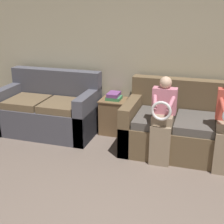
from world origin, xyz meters
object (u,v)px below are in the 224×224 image
couch_main (195,129)px  side_shelf (114,116)px  couch_side (49,111)px  child_left_seated (163,117)px  book_stack (114,96)px

couch_main → side_shelf: bearing=166.8°
couch_side → child_left_seated: size_ratio=1.36×
couch_side → book_stack: couch_side is taller
couch_main → couch_side: (-2.31, 0.05, 0.02)m
child_left_seated → side_shelf: (-0.88, 0.73, -0.34)m
couch_main → child_left_seated: child_left_seated is taller
side_shelf → couch_main: bearing=-13.2°
side_shelf → book_stack: bearing=136.9°
couch_main → book_stack: bearing=166.6°
side_shelf → book_stack: 0.33m
child_left_seated → book_stack: (-0.88, 0.74, -0.01)m
couch_main → couch_side: 2.31m
couch_side → child_left_seated: child_left_seated is taller
child_left_seated → side_shelf: size_ratio=2.02×
side_shelf → book_stack: size_ratio=2.22×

